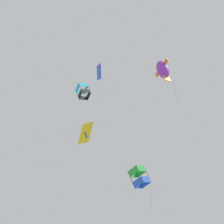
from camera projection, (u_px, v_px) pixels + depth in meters
kite_delta_far_centre at (86, 133)px, 34.44m from camera, size 1.68×2.76×1.65m
kite_box_upper_right at (139, 177)px, 35.52m from camera, size 2.75×2.42×6.44m
kite_box_low_drifter at (83, 91)px, 33.44m from camera, size 1.73×1.39×1.83m
kite_fish_highest at (163, 70)px, 25.88m from camera, size 1.50×1.69×6.03m
kite_diamond_mid_left at (99, 72)px, 31.36m from camera, size 2.54×2.71×6.28m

